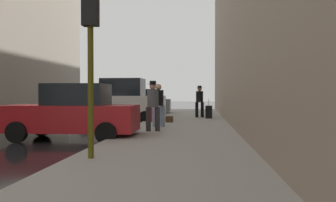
% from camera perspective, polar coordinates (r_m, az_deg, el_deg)
% --- Properties ---
extents(ground_plane, '(120.00, 120.00, 0.00)m').
position_cam_1_polar(ground_plane, '(14.45, -22.95, -4.82)').
color(ground_plane, black).
extents(sidewalk, '(4.00, 40.00, 0.15)m').
position_cam_1_polar(sidewalk, '(12.80, 1.63, -5.15)').
color(sidewalk, gray).
rests_on(sidewalk, ground_plane).
extents(parked_red_hatchback, '(4.21, 2.09, 1.79)m').
position_cam_1_polar(parked_red_hatchback, '(12.39, -14.33, -1.80)').
color(parked_red_hatchback, '#B2191E').
rests_on(parked_red_hatchback, ground_plane).
extents(parked_white_van, '(4.65, 2.15, 2.25)m').
position_cam_1_polar(parked_white_van, '(19.29, -7.30, -0.21)').
color(parked_white_van, silver).
rests_on(parked_white_van, ground_plane).
extents(parked_gray_coupe, '(4.27, 2.19, 1.79)m').
position_cam_1_polar(parked_gray_coupe, '(25.92, -4.14, -0.28)').
color(parked_gray_coupe, slate).
rests_on(parked_gray_coupe, ground_plane).
extents(fire_hydrant, '(0.42, 0.22, 0.70)m').
position_cam_1_polar(fire_hydrant, '(17.63, -2.52, -2.06)').
color(fire_hydrant, red).
rests_on(fire_hydrant, sidewalk).
extents(traffic_light, '(0.32, 0.32, 3.60)m').
position_cam_1_polar(traffic_light, '(7.91, -11.72, 10.45)').
color(traffic_light, '#514C0F').
rests_on(traffic_light, sidewalk).
extents(pedestrian_with_fedora, '(0.53, 0.49, 1.78)m').
position_cam_1_polar(pedestrian_with_fedora, '(21.04, 4.83, 0.19)').
color(pedestrian_with_fedora, black).
rests_on(pedestrian_with_fedora, sidewalk).
extents(pedestrian_in_jeans, '(0.52, 0.44, 1.71)m').
position_cam_1_polar(pedestrian_in_jeans, '(14.97, -1.45, -0.30)').
color(pedestrian_in_jeans, '#728CB2').
rests_on(pedestrian_in_jeans, sidewalk).
extents(pedestrian_with_beanie, '(0.52, 0.44, 1.78)m').
position_cam_1_polar(pedestrian_with_beanie, '(13.23, -2.32, -0.34)').
color(pedestrian_with_beanie, '#333338').
rests_on(pedestrian_with_beanie, sidewalk).
extents(rolling_suitcase, '(0.36, 0.56, 1.04)m').
position_cam_1_polar(rolling_suitcase, '(20.38, 6.22, -1.66)').
color(rolling_suitcase, black).
rests_on(rolling_suitcase, sidewalk).
extents(duffel_bag, '(0.32, 0.44, 0.28)m').
position_cam_1_polar(duffel_bag, '(17.48, 0.21, -2.77)').
color(duffel_bag, '#472D19').
rests_on(duffel_bag, sidewalk).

